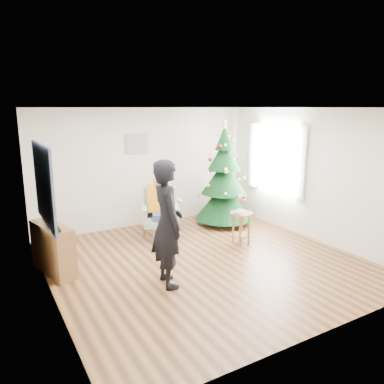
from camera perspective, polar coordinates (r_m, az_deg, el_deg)
floor at (r=6.60m, az=1.89°, el=-10.47°), size 5.00×5.00×0.00m
ceiling at (r=6.06m, az=2.07°, el=12.73°), size 5.00×5.00×0.00m
wall_back at (r=8.39m, az=-7.11°, el=3.75°), size 5.00×0.00×5.00m
wall_front at (r=4.36m, az=19.71°, el=-5.41°), size 5.00×0.00×5.00m
wall_left at (r=5.35m, az=-21.40°, el=-2.23°), size 0.00×5.00×5.00m
wall_right at (r=7.80m, az=17.78°, el=2.54°), size 0.00×5.00×5.00m
window_panel at (r=8.44m, az=12.72°, el=4.96°), size 0.04×1.30×1.40m
curtains at (r=8.42m, az=12.57°, el=4.95°), size 0.05×1.75×1.50m
christmas_tree at (r=8.40m, az=4.88°, el=1.98°), size 1.27×1.27×2.30m
stool at (r=7.30m, az=7.48°, el=-5.50°), size 0.43×0.43×0.64m
laptop at (r=7.21m, az=7.56°, el=-3.03°), size 0.42×0.40×0.03m
armchair at (r=7.69m, az=-4.78°, el=-4.22°), size 0.89×0.87×0.98m
seated_person at (r=7.56m, az=-4.84°, el=-2.17°), size 0.51×0.65×1.29m
standing_man at (r=5.48m, az=-3.79°, el=-4.87°), size 0.54×0.74×1.89m
game_controller at (r=5.45m, az=-1.79°, el=-1.47°), size 0.05×0.13×0.04m
console at (r=6.42m, az=-20.41°, el=-8.13°), size 0.54×1.04×0.80m
garland at (r=6.29m, az=-20.71°, el=-4.55°), size 0.14×0.90×0.14m
tapestry at (r=5.59m, az=-21.69°, el=1.00°), size 0.03×1.50×1.15m
framed_picture at (r=8.21m, az=-8.41°, el=7.38°), size 0.52×0.05×0.42m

